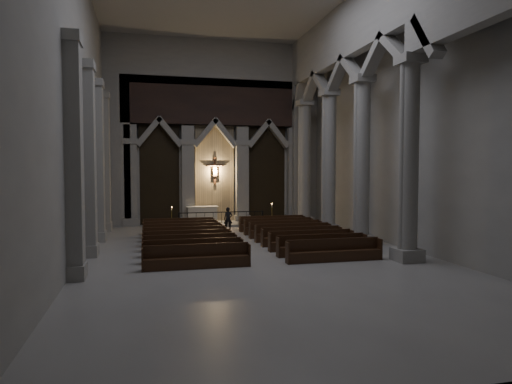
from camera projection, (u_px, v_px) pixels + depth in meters
room at (257, 72)px, 18.70m from camera, size 24.00×24.10×12.00m
sanctuary_wall at (215, 123)px, 29.95m from camera, size 14.00×0.77×12.00m
right_arcade at (364, 79)px, 21.28m from camera, size 1.00×24.00×12.00m
left_pilasters at (94, 163)px, 20.70m from camera, size 0.60×13.00×8.03m
sanctuary_step at (218, 224)px, 29.38m from camera, size 8.50×2.60×0.15m
altar at (202, 214)px, 29.66m from camera, size 2.05×0.82×1.04m
altar_rail at (222, 217)px, 27.83m from camera, size 5.25×0.09×1.03m
candle_stand_left at (172, 223)px, 27.15m from camera, size 0.23×0.23×1.38m
candle_stand_right at (272, 220)px, 28.64m from camera, size 0.25×0.25×1.45m
pews at (243, 239)px, 21.68m from camera, size 9.34×9.44×0.88m
worshipper at (228, 219)px, 26.63m from camera, size 0.54×0.39×1.37m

